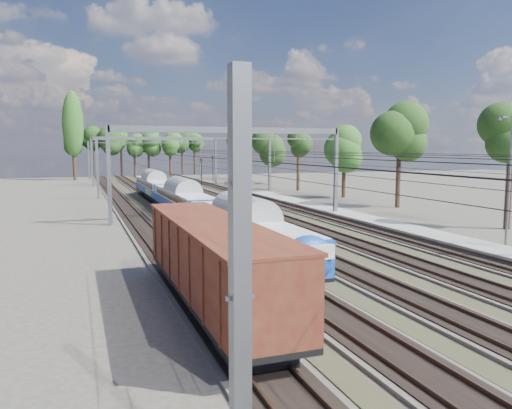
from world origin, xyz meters
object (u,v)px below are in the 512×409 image
object	(u,v)px
emu_train	(183,196)
worker	(171,181)
freight_boxcar	(212,259)
signal_far	(213,166)
signal_near	(202,170)
lamp_post	(509,177)

from	to	relation	value
emu_train	worker	bearing A→B (deg)	81.27
freight_boxcar	worker	size ratio (longest dim) A/B	9.17
freight_boxcar	signal_far	distance (m)	76.17
signal_far	freight_boxcar	bearing A→B (deg)	-100.16
worker	freight_boxcar	bearing A→B (deg)	-168.13
freight_boxcar	signal_far	bearing A→B (deg)	75.03
emu_train	signal_near	size ratio (longest dim) A/B	10.75
worker	signal_far	world-z (taller)	signal_far
freight_boxcar	signal_far	size ratio (longest dim) A/B	2.66
emu_train	freight_boxcar	bearing A→B (deg)	-99.15
freight_boxcar	signal_far	world-z (taller)	signal_far
worker	signal_near	bearing A→B (deg)	-149.02
freight_boxcar	signal_near	bearing A→B (deg)	76.75
worker	lamp_post	xyz separation A→B (m)	(10.84, -68.31, 4.24)
emu_train	signal_near	bearing A→B (deg)	73.31
freight_boxcar	signal_near	size ratio (longest dim) A/B	2.76
freight_boxcar	worker	world-z (taller)	freight_boxcar
signal_far	worker	bearing A→B (deg)	179.33
freight_boxcar	lamp_post	bearing A→B (deg)	15.06
freight_boxcar	lamp_post	size ratio (longest dim) A/B	1.60
worker	signal_far	size ratio (longest dim) A/B	0.29
worker	lamp_post	bearing A→B (deg)	-150.23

